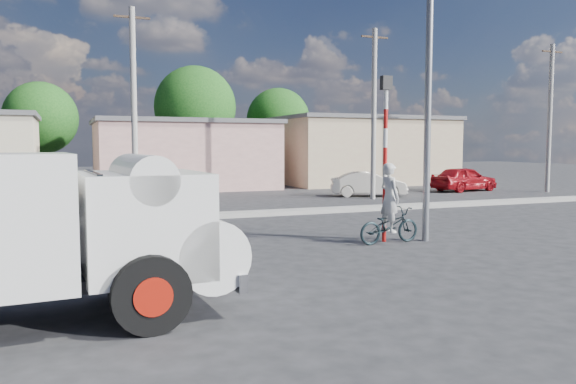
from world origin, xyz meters
name	(u,v)px	position (x,y,z in m)	size (l,w,h in m)	color
ground_plane	(295,262)	(0.00, 0.00, 0.00)	(120.00, 120.00, 0.00)	#252527
median	(208,216)	(0.00, 8.00, 0.08)	(40.00, 0.80, 0.16)	#99968E
truck	(24,232)	(-5.21, -2.73, 1.36)	(6.05, 2.67, 2.45)	black
bicycle	(389,225)	(3.17, 1.21, 0.47)	(0.63, 1.80, 0.95)	black
cyclist	(389,209)	(3.17, 1.21, 0.90)	(0.66, 0.43, 1.81)	silver
car_cream	(368,184)	(9.51, 13.31, 0.62)	(1.31, 3.76, 1.24)	silver
car_red	(464,179)	(16.11, 14.16, 0.69)	(1.63, 4.05, 1.38)	#9E0E15
traffic_pole	(385,144)	(3.20, 1.50, 2.59)	(0.28, 0.18, 4.36)	red
streetlight	(424,53)	(4.14, 1.20, 4.96)	(2.34, 0.22, 9.00)	slate
building_row	(169,153)	(1.10, 22.00, 2.13)	(37.80, 7.30, 4.44)	beige
tree_row	(101,111)	(-2.27, 28.62, 4.83)	(34.13, 7.32, 8.10)	#38281E
utility_poles	(258,110)	(3.25, 12.00, 4.07)	(35.40, 0.24, 8.00)	#99968E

